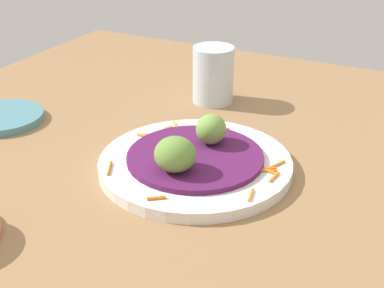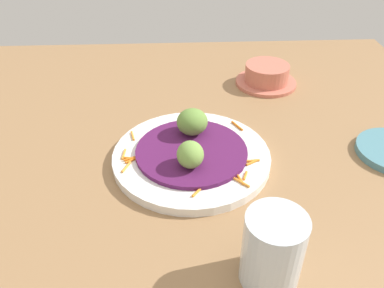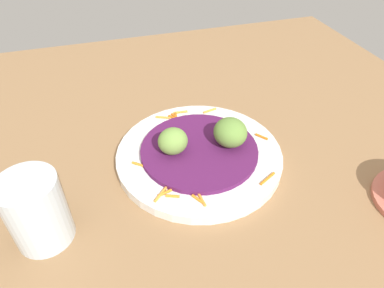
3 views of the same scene
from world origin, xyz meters
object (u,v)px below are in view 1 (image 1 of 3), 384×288
(guac_scoop_center, at_px, (211,129))
(side_plate_small, at_px, (2,118))
(guac_scoop_left, at_px, (175,154))
(main_plate, at_px, (194,165))
(water_glass, at_px, (213,75))

(guac_scoop_center, height_order, side_plate_small, guac_scoop_center)
(side_plate_small, bearing_deg, guac_scoop_left, 172.10)
(guac_scoop_left, relative_size, side_plate_small, 0.42)
(main_plate, relative_size, guac_scoop_left, 4.88)
(guac_scoop_center, xyz_separation_m, water_glass, (0.09, -0.20, 0.01))
(water_glass, bearing_deg, side_plate_small, 41.13)
(main_plate, relative_size, side_plate_small, 2.03)
(guac_scoop_center, relative_size, water_glass, 0.47)
(side_plate_small, bearing_deg, main_plate, 179.56)
(guac_scoop_left, relative_size, water_glass, 0.55)
(guac_scoop_center, relative_size, side_plate_small, 0.35)
(main_plate, height_order, water_glass, water_glass)
(guac_scoop_left, bearing_deg, guac_scoop_center, -94.72)
(guac_scoop_center, distance_m, side_plate_small, 0.37)
(main_plate, height_order, guac_scoop_center, guac_scoop_center)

